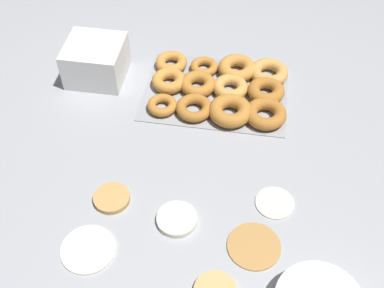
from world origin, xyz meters
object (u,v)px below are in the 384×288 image
at_px(pancake_5, 112,198).
at_px(donut_tray, 223,89).
at_px(pancake_3, 254,246).
at_px(pancake_1, 177,219).
at_px(container_stack, 96,61).
at_px(pancake_4, 275,202).
at_px(pancake_2, 88,249).

xyz_separation_m(pancake_5, donut_tray, (-0.21, -0.40, 0.01)).
bearing_deg(pancake_5, donut_tray, -118.18).
height_order(pancake_3, donut_tray, donut_tray).
distance_m(pancake_1, container_stack, 0.55).
distance_m(pancake_5, donut_tray, 0.45).
height_order(pancake_4, container_stack, container_stack).
bearing_deg(pancake_2, pancake_5, -96.89).
bearing_deg(container_stack, pancake_3, 135.01).
distance_m(pancake_1, pancake_3, 0.18).
xyz_separation_m(pancake_3, donut_tray, (0.12, -0.47, 0.02)).
height_order(donut_tray, container_stack, container_stack).
height_order(pancake_3, pancake_5, pancake_5).
bearing_deg(container_stack, donut_tray, 176.71).
bearing_deg(pancake_4, pancake_3, 71.80).
bearing_deg(pancake_1, donut_tray, -97.11).
distance_m(pancake_1, pancake_4, 0.23).
bearing_deg(donut_tray, pancake_1, 82.89).
relative_size(pancake_1, container_stack, 0.57).
height_order(pancake_1, pancake_3, pancake_1).
xyz_separation_m(pancake_2, donut_tray, (-0.23, -0.53, 0.01)).
bearing_deg(pancake_3, pancake_1, -12.03).
xyz_separation_m(pancake_2, pancake_3, (-0.35, -0.06, -0.00)).
bearing_deg(container_stack, pancake_4, 144.99).
xyz_separation_m(pancake_4, container_stack, (0.53, -0.37, 0.05)).
distance_m(pancake_4, pancake_5, 0.38).
xyz_separation_m(pancake_4, pancake_5, (0.37, 0.05, 0.00)).
distance_m(pancake_4, donut_tray, 0.38).
height_order(pancake_3, container_stack, container_stack).
relative_size(pancake_2, pancake_3, 1.01).
bearing_deg(pancake_5, container_stack, -69.80).
height_order(pancake_1, pancake_5, same).
bearing_deg(pancake_5, pancake_4, -172.62).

